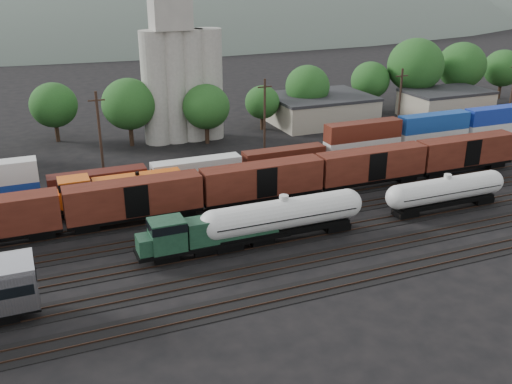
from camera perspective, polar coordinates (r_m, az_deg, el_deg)
name	(u,v)px	position (r m, az deg, el deg)	size (l,w,h in m)	color
ground	(243,226)	(63.91, -1.32, -3.41)	(600.00, 600.00, 0.00)	black
tracks	(243,226)	(63.89, -1.32, -3.37)	(180.00, 33.20, 0.20)	black
green_locomotive	(206,233)	(56.89, -5.05, -4.10)	(15.79, 2.79, 4.18)	black
tank_car_a	(284,216)	(59.48, 2.77, -2.38)	(18.42, 3.30, 4.83)	silver
tank_car_b	(446,191)	(70.54, 18.47, 0.14)	(16.36, 2.93, 4.29)	silver
orange_locomotive	(113,191)	(69.15, -14.08, 0.12)	(17.33, 2.89, 4.33)	black
boxcar_string	(62,209)	(63.81, -18.85, -1.61)	(122.80, 2.90, 4.20)	black
container_wall	(201,164)	(76.12, -5.52, 2.78)	(178.40, 2.60, 5.80)	black
grain_silo	(181,73)	(94.62, -7.50, 11.76)	(13.40, 5.00, 29.00)	#A19E93
industrial_sheds	(204,124)	(96.63, -5.21, 6.77)	(119.38, 17.26, 5.10)	#9E937F
tree_band	(198,93)	(98.94, -5.86, 9.84)	(162.93, 21.19, 14.25)	black
utility_poles	(187,126)	(81.60, -6.96, 6.62)	(122.20, 0.36, 12.00)	black
distant_hills	(110,64)	(320.88, -14.40, 12.26)	(860.00, 286.00, 130.00)	#59665B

